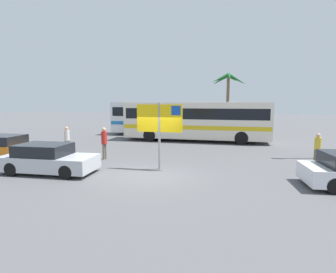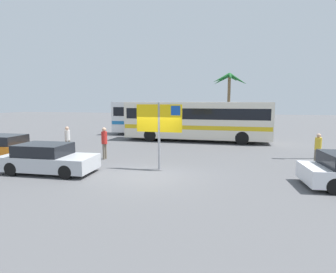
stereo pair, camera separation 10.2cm
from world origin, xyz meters
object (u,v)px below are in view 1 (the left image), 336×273
Objects in this scene: pedestrian_near_sign at (104,140)px; pedestrian_crossing_lot at (67,138)px; pedestrian_by_bus at (318,146)px; bus_front_coach at (196,119)px; bus_rear_coach at (172,117)px; ferry_sign at (160,121)px; car_silver at (48,159)px; car_orange at (6,147)px.

pedestrian_near_sign reaches higher than pedestrian_crossing_lot.
pedestrian_crossing_lot is 14.33m from pedestrian_by_bus.
bus_front_coach is 1.00× the size of bus_rear_coach.
bus_front_coach is 9.68m from ferry_sign.
ferry_sign is 8.25m from pedestrian_by_bus.
bus_front_coach is 9.92m from pedestrian_by_bus.
pedestrian_near_sign reaches higher than pedestrian_by_bus.
bus_front_coach is at bearing 87.70° from ferry_sign.
car_silver is 3.50m from pedestrian_near_sign.
car_orange is at bearing -119.12° from bus_rear_coach.
pedestrian_near_sign is (-1.37, -11.29, -0.72)m from bus_rear_coach.
bus_front_coach reaches higher than pedestrian_by_bus.
pedestrian_crossing_lot is at bearing -134.80° from bus_front_coach.
ferry_sign is 7.31m from pedestrian_crossing_lot.
pedestrian_by_bus is at bearing 13.81° from pedestrian_near_sign.
car_orange is 3.33m from pedestrian_crossing_lot.
bus_front_coach reaches higher than pedestrian_near_sign.
bus_front_coach is 12.62m from car_silver.
pedestrian_by_bus is (7.59, 2.92, -1.38)m from ferry_sign.
ferry_sign is 4.15m from pedestrian_near_sign.
car_silver is (-5.18, -11.46, -1.15)m from bus_front_coach.
bus_rear_coach is 6.90× the size of pedestrian_crossing_lot.
car_orange is 17.01m from pedestrian_by_bus.
pedestrian_crossing_lot reaches higher than car_silver.
bus_front_coach is at bearing 62.72° from car_silver.
bus_rear_coach is at bearing 100.01° from ferry_sign.
bus_front_coach is 7.21× the size of pedestrian_by_bus.
bus_rear_coach is 2.70× the size of car_silver.
pedestrian_near_sign is 11.36m from pedestrian_by_bus.
bus_rear_coach is 13.98m from pedestrian_by_bus.
bus_front_coach is 6.46× the size of pedestrian_near_sign.
pedestrian_near_sign is 1.11× the size of pedestrian_by_bus.
ferry_sign is 0.79× the size of car_orange.
ferry_sign reaches higher than car_silver.
ferry_sign is at bearing 51.18° from pedestrian_crossing_lot.
car_silver is 1.06× the size of car_orange.
bus_rear_coach is at bearing 89.60° from pedestrian_near_sign.
bus_front_coach reaches higher than pedestrian_crossing_lot.
pedestrian_crossing_lot is (-3.06, 1.03, -0.08)m from pedestrian_near_sign.
ferry_sign reaches higher than pedestrian_crossing_lot.
ferry_sign is at bearing 17.53° from car_silver.
car_silver is at bearing 114.97° from pedestrian_by_bus.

